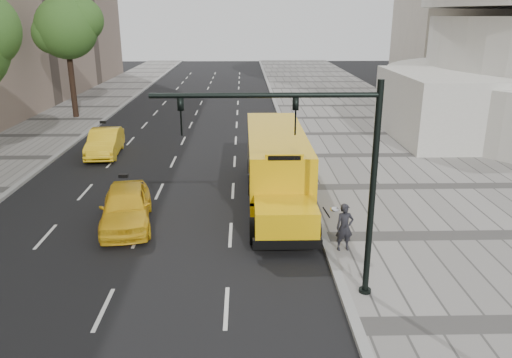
{
  "coord_description": "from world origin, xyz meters",
  "views": [
    {
      "loc": [
        3.04,
        -22.43,
        7.99
      ],
      "look_at": [
        3.5,
        -4.0,
        1.9
      ],
      "focal_mm": 35.0,
      "sensor_mm": 36.0,
      "label": 1
    }
  ],
  "objects_px": {
    "tree_c": "(67,28)",
    "pedestrian": "(345,227)",
    "taxi_near": "(126,206)",
    "school_bus": "(276,160)",
    "taxi_far": "(105,143)",
    "traffic_signal": "(323,165)"
  },
  "relations": [
    {
      "from": "taxi_near",
      "to": "pedestrian",
      "type": "bearing_deg",
      "value": -27.76
    },
    {
      "from": "tree_c",
      "to": "pedestrian",
      "type": "relative_size",
      "value": 5.52
    },
    {
      "from": "tree_c",
      "to": "pedestrian",
      "type": "height_order",
      "value": "tree_c"
    },
    {
      "from": "pedestrian",
      "to": "traffic_signal",
      "type": "xyz_separation_m",
      "value": [
        -1.3,
        -2.82,
        3.09
      ]
    },
    {
      "from": "pedestrian",
      "to": "traffic_signal",
      "type": "bearing_deg",
      "value": -121.99
    },
    {
      "from": "taxi_near",
      "to": "pedestrian",
      "type": "distance_m",
      "value": 8.56
    },
    {
      "from": "traffic_signal",
      "to": "tree_c",
      "type": "bearing_deg",
      "value": 119.82
    },
    {
      "from": "tree_c",
      "to": "traffic_signal",
      "type": "height_order",
      "value": "tree_c"
    },
    {
      "from": "school_bus",
      "to": "traffic_signal",
      "type": "relative_size",
      "value": 1.81
    },
    {
      "from": "traffic_signal",
      "to": "pedestrian",
      "type": "bearing_deg",
      "value": 65.15
    },
    {
      "from": "school_bus",
      "to": "pedestrian",
      "type": "bearing_deg",
      "value": -70.92
    },
    {
      "from": "tree_c",
      "to": "school_bus",
      "type": "height_order",
      "value": "tree_c"
    },
    {
      "from": "tree_c",
      "to": "taxi_far",
      "type": "relative_size",
      "value": 1.99
    },
    {
      "from": "taxi_far",
      "to": "pedestrian",
      "type": "distance_m",
      "value": 17.64
    },
    {
      "from": "taxi_far",
      "to": "traffic_signal",
      "type": "bearing_deg",
      "value": -61.97
    },
    {
      "from": "taxi_far",
      "to": "tree_c",
      "type": "bearing_deg",
      "value": 109.93
    },
    {
      "from": "school_bus",
      "to": "taxi_near",
      "type": "distance_m",
      "value": 6.93
    },
    {
      "from": "tree_c",
      "to": "taxi_near",
      "type": "relative_size",
      "value": 2.0
    },
    {
      "from": "taxi_near",
      "to": "taxi_far",
      "type": "bearing_deg",
      "value": 99.33
    },
    {
      "from": "school_bus",
      "to": "traffic_signal",
      "type": "bearing_deg",
      "value": -85.39
    },
    {
      "from": "tree_c",
      "to": "school_bus",
      "type": "distance_m",
      "value": 24.45
    },
    {
      "from": "taxi_near",
      "to": "pedestrian",
      "type": "relative_size",
      "value": 2.76
    }
  ]
}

